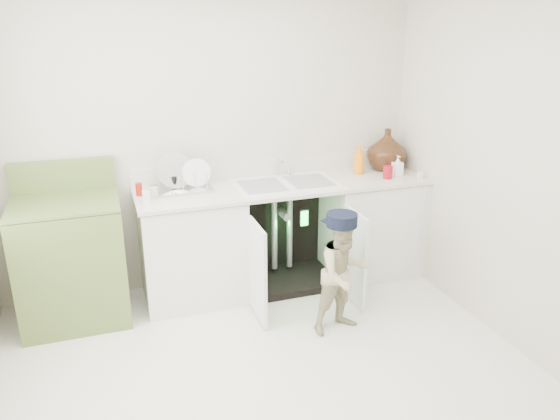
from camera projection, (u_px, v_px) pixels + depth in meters
The scene contains 5 objects.
ground at pixel (267, 375), 3.55m from camera, with size 3.50×3.50×0.00m, color beige.
room_shell at pixel (265, 193), 3.13m from camera, with size 6.00×5.50×1.26m.
counter_run at pixel (290, 230), 4.65m from camera, with size 2.44×1.02×1.27m.
avocado_stove at pixel (72, 259), 4.09m from camera, with size 0.76×0.65×1.18m.
repair_worker at pixel (344, 272), 3.93m from camera, with size 0.49×0.71×0.91m.
Camera 1 is at (-0.88, -2.85, 2.22)m, focal length 35.00 mm.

